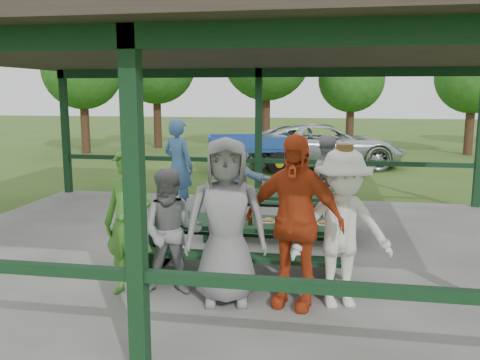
% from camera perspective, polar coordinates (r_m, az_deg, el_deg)
% --- Properties ---
extents(ground, '(90.00, 90.00, 0.00)m').
position_cam_1_polar(ground, '(8.34, -1.59, -8.09)').
color(ground, '#37561B').
rests_on(ground, ground).
extents(concrete_slab, '(10.00, 8.00, 0.10)m').
position_cam_1_polar(concrete_slab, '(8.32, -1.60, -7.77)').
color(concrete_slab, '#61615C').
rests_on(concrete_slab, ground).
extents(pavilion_structure, '(10.60, 8.60, 3.24)m').
position_cam_1_polar(pavilion_structure, '(7.96, -1.71, 14.17)').
color(pavilion_structure, black).
rests_on(pavilion_structure, concrete_slab).
extents(picnic_table_near, '(2.76, 1.39, 0.75)m').
position_cam_1_polar(picnic_table_near, '(6.95, 0.38, -6.76)').
color(picnic_table_near, black).
rests_on(picnic_table_near, concrete_slab).
extents(picnic_table_far, '(2.58, 1.39, 0.75)m').
position_cam_1_polar(picnic_table_far, '(8.84, 4.11, -3.21)').
color(picnic_table_far, black).
rests_on(picnic_table_far, concrete_slab).
extents(table_setting, '(2.40, 0.45, 0.10)m').
position_cam_1_polar(table_setting, '(6.90, 0.51, -4.27)').
color(table_setting, white).
rests_on(table_setting, picnic_table_near).
extents(contestant_green, '(0.73, 0.55, 1.80)m').
position_cam_1_polar(contestant_green, '(6.31, -12.40, -4.74)').
color(contestant_green, '#448A2C').
rests_on(contestant_green, concrete_slab).
extents(contestant_grey_left, '(0.85, 0.72, 1.57)m').
position_cam_1_polar(contestant_grey_left, '(6.25, -7.70, -5.87)').
color(contestant_grey_left, gray).
rests_on(contestant_grey_left, concrete_slab).
extents(contestant_grey_mid, '(1.06, 0.80, 1.96)m').
position_cam_1_polar(contestant_grey_mid, '(5.93, -1.59, -4.65)').
color(contestant_grey_mid, gray).
rests_on(contestant_grey_mid, concrete_slab).
extents(contestant_red, '(1.26, 0.77, 2.01)m').
position_cam_1_polar(contestant_red, '(5.86, 6.05, -4.64)').
color(contestant_red, '#BF3F19').
rests_on(contestant_red, concrete_slab).
extents(contestant_white_fedora, '(1.33, 0.97, 1.89)m').
position_cam_1_polar(contestant_white_fedora, '(5.94, 11.37, -5.40)').
color(contestant_white_fedora, white).
rests_on(contestant_white_fedora, concrete_slab).
extents(spectator_lblue, '(1.50, 0.94, 1.54)m').
position_cam_1_polar(spectator_lblue, '(9.81, -0.32, -0.11)').
color(spectator_lblue, '#83A2CB').
rests_on(spectator_lblue, concrete_slab).
extents(spectator_blue, '(0.84, 0.72, 1.95)m').
position_cam_1_polar(spectator_blue, '(10.45, -6.92, 1.54)').
color(spectator_blue, '#386293').
rests_on(spectator_blue, concrete_slab).
extents(spectator_grey, '(0.87, 0.71, 1.69)m').
position_cam_1_polar(spectator_grey, '(9.55, 9.44, -0.06)').
color(spectator_grey, gray).
rests_on(spectator_grey, concrete_slab).
extents(pickup_truck, '(5.86, 3.61, 1.51)m').
position_cam_1_polar(pickup_truck, '(17.77, 9.38, 3.84)').
color(pickup_truck, silver).
rests_on(pickup_truck, ground).
extents(farm_trailer, '(3.68, 2.13, 1.28)m').
position_cam_1_polar(farm_trailer, '(16.60, 1.18, 3.12)').
color(farm_trailer, navy).
rests_on(farm_trailer, ground).
extents(tree_far_left, '(3.61, 3.61, 5.64)m').
position_cam_1_polar(tree_far_left, '(24.11, -9.42, 12.65)').
color(tree_far_left, '#372216').
rests_on(tree_far_left, ground).
extents(tree_left, '(3.90, 3.90, 6.10)m').
position_cam_1_polar(tree_left, '(22.83, 3.00, 13.72)').
color(tree_left, '#372216').
rests_on(tree_left, ground).
extents(tree_mid, '(2.96, 2.96, 4.63)m').
position_cam_1_polar(tree_mid, '(23.81, 12.41, 10.92)').
color(tree_mid, '#372216').
rests_on(tree_mid, ground).
extents(tree_right, '(3.03, 3.03, 4.74)m').
position_cam_1_polar(tree_right, '(23.11, 24.72, 10.50)').
color(tree_right, '#372216').
rests_on(tree_right, ground).
extents(tree_edge_left, '(3.30, 3.30, 5.16)m').
position_cam_1_polar(tree_edge_left, '(22.59, -17.29, 11.72)').
color(tree_edge_left, '#372216').
rests_on(tree_edge_left, ground).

